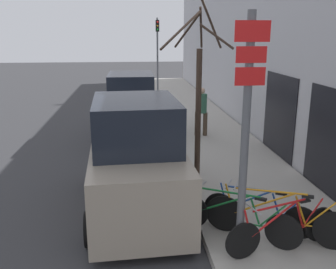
{
  "coord_description": "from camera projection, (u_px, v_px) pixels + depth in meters",
  "views": [
    {
      "loc": [
        -0.29,
        -1.33,
        3.78
      ],
      "look_at": [
        0.61,
        7.37,
        1.41
      ],
      "focal_mm": 40.0,
      "sensor_mm": 36.0,
      "label": 1
    }
  ],
  "objects": [
    {
      "name": "building_facade",
      "position": [
        243.0,
        47.0,
        15.24
      ],
      "size": [
        0.23,
        32.0,
        6.5
      ],
      "color": "#BCBCC1",
      "rests_on": "ground"
    },
    {
      "name": "pedestrian_near",
      "position": [
        201.0,
        108.0,
        13.54
      ],
      "size": [
        0.46,
        0.39,
        1.76
      ],
      "rotation": [
        0.0,
        0.0,
        -0.17
      ],
      "color": "#4C3D2D",
      "rests_on": "sidewalk_curb"
    },
    {
      "name": "parked_car_0",
      "position": [
        136.0,
        161.0,
        8.02
      ],
      "size": [
        2.23,
        4.49,
        2.5
      ],
      "rotation": [
        0.0,
        0.0,
        0.04
      ],
      "color": "gray",
      "rests_on": "ground"
    },
    {
      "name": "bicycle_3",
      "position": [
        259.0,
        212.0,
        7.05
      ],
      "size": [
        1.89,
        1.05,
        0.86
      ],
      "rotation": [
        0.0,
        0.0,
        1.07
      ],
      "color": "black",
      "rests_on": "sidewalk_curb"
    },
    {
      "name": "bicycle_1",
      "position": [
        277.0,
        219.0,
        6.71
      ],
      "size": [
        2.37,
        1.16,
        0.97
      ],
      "rotation": [
        0.0,
        0.0,
        1.12
      ],
      "color": "black",
      "rests_on": "sidewalk_curb"
    },
    {
      "name": "bicycle_0",
      "position": [
        283.0,
        229.0,
        6.42
      ],
      "size": [
        2.17,
        0.68,
        0.89
      ],
      "rotation": [
        0.0,
        0.0,
        1.83
      ],
      "color": "black",
      "rests_on": "sidewalk_curb"
    },
    {
      "name": "sidewalk_curb",
      "position": [
        198.0,
        123.0,
        15.97
      ],
      "size": [
        3.2,
        32.0,
        0.15
      ],
      "color": "#ADA89E",
      "rests_on": "ground"
    },
    {
      "name": "bicycle_2",
      "position": [
        236.0,
        218.0,
        6.8
      ],
      "size": [
        2.0,
        1.36,
        0.9
      ],
      "rotation": [
        0.0,
        0.0,
        0.98
      ],
      "color": "black",
      "rests_on": "sidewalk_curb"
    },
    {
      "name": "street_tree",
      "position": [
        198.0,
        96.0,
        9.13
      ],
      "size": [
        1.77,
        1.88,
        4.46
      ],
      "color": "#3D2D23",
      "rests_on": "sidewalk_curb"
    },
    {
      "name": "signpost",
      "position": [
        245.0,
        134.0,
        5.79
      ],
      "size": [
        0.52,
        0.15,
        3.96
      ],
      "color": "#595B60",
      "rests_on": "sidewalk_curb"
    },
    {
      "name": "ground_plane",
      "position": [
        139.0,
        146.0,
        13.05
      ],
      "size": [
        80.0,
        80.0,
        0.0
      ],
      "primitive_type": "plane",
      "color": "#333335"
    },
    {
      "name": "parked_car_1",
      "position": [
        132.0,
        109.0,
        13.73
      ],
      "size": [
        2.01,
        4.4,
        2.41
      ],
      "rotation": [
        0.0,
        0.0,
        -0.01
      ],
      "color": "#B2B7BC",
      "rests_on": "ground"
    },
    {
      "name": "traffic_light",
      "position": [
        157.0,
        47.0,
        21.63
      ],
      "size": [
        0.2,
        0.3,
        4.5
      ],
      "color": "#595B60",
      "rests_on": "sidewalk_curb"
    }
  ]
}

